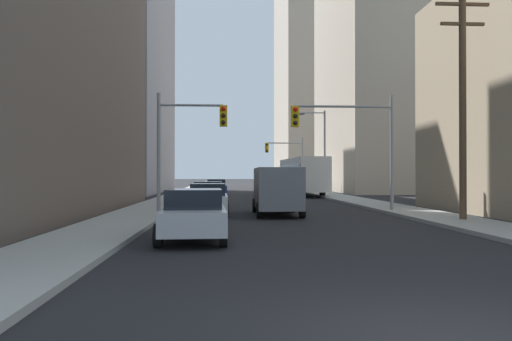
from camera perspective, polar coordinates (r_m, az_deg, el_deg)
name	(u,v)px	position (r m, az deg, el deg)	size (l,w,h in m)	color
sidewalk_left	(189,191)	(55.51, -7.77, -2.38)	(2.77, 160.00, 0.15)	#9E9E99
sidewalk_right	(307,191)	(56.13, 5.98, -2.37)	(2.77, 160.00, 0.15)	#9E9E99
city_bus	(303,175)	(44.92, 5.45, -0.48)	(2.92, 11.58, 3.40)	silver
cargo_van_grey	(277,188)	(23.44, 2.45, -2.07)	(2.16, 5.24, 2.26)	slate
sedan_silver	(194,214)	(14.53, -7.22, -5.10)	(1.96, 4.27, 1.52)	#B7BABF
sedan_white	(208,199)	(23.26, -5.60, -3.35)	(1.95, 4.22, 1.52)	white
sedan_maroon	(208,194)	(29.81, -5.56, -2.72)	(1.95, 4.21, 1.52)	maroon
sedan_blue	(216,187)	(44.24, -4.66, -1.98)	(1.95, 4.26, 1.52)	navy
traffic_signal_near_left	(188,133)	(24.65, -7.87, 4.39)	(3.49, 0.44, 6.00)	gray
traffic_signal_near_right	(348,132)	(25.35, 10.61, 4.44)	(5.27, 0.44, 6.00)	gray
traffic_signal_far_right	(286,155)	(53.92, 3.56, 1.80)	(4.27, 0.44, 6.00)	gray
utility_pole_right	(463,99)	(21.58, 22.94, 7.67)	(2.20, 0.28, 9.43)	brown
street_lamp_right	(320,145)	(42.88, 7.52, 3.01)	(2.39, 0.32, 7.50)	gray
building_left_mid_office	(58,41)	(59.43, -22.11, 13.79)	(23.07, 23.32, 33.08)	#93939E
building_right_mid_block	(414,44)	(61.60, 17.91, 13.83)	(19.57, 21.12, 34.25)	#B7A893
building_right_far_highrise	(319,21)	(104.53, 7.30, 16.92)	(15.62, 25.59, 66.30)	#B7A893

